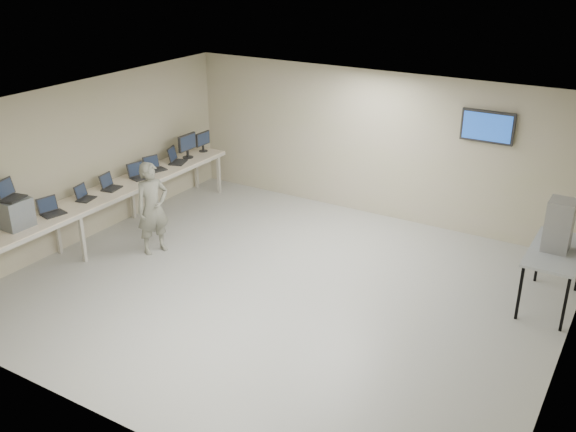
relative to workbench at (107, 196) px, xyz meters
The scene contains 15 objects.
room 3.67m from the workbench, ahead, with size 8.01×7.01×2.81m.
workbench is the anchor object (origin of this frame).
equipment_box 1.83m from the workbench, 92.00° to the right, with size 0.38×0.44×0.46m, color gray.
laptop_on_box 1.90m from the workbench, 93.82° to the right, with size 0.40×0.43×0.29m.
laptop_0 1.19m from the workbench, 91.49° to the right, with size 0.36×0.40×0.28m.
laptop_1 0.48m from the workbench, 99.01° to the right, with size 0.32×0.36×0.25m.
laptop_2 0.21m from the workbench, 117.59° to the left, with size 0.34×0.38×0.27m.
laptop_3 0.85m from the workbench, 91.53° to the left, with size 0.38×0.42×0.28m.
laptop_4 1.32m from the workbench, 93.32° to the left, with size 0.38×0.41×0.27m.
laptop_5 1.89m from the workbench, 90.79° to the left, with size 0.43×0.46×0.30m.
monitor_near 2.28m from the workbench, 90.29° to the left, with size 0.22×0.49×0.49m.
monitor_far 2.77m from the workbench, 90.23° to the left, with size 0.18×0.41×0.41m.
soldier 1.04m from the workbench, ahead, with size 0.58×0.38×1.60m, color #64685D.
side_table 7.37m from the workbench, 12.83° to the left, with size 0.70×1.50×0.90m.
storage_bins 7.37m from the workbench, 12.86° to the left, with size 0.35×0.39×0.75m.
Camera 1 is at (4.54, -7.37, 4.92)m, focal length 40.00 mm.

